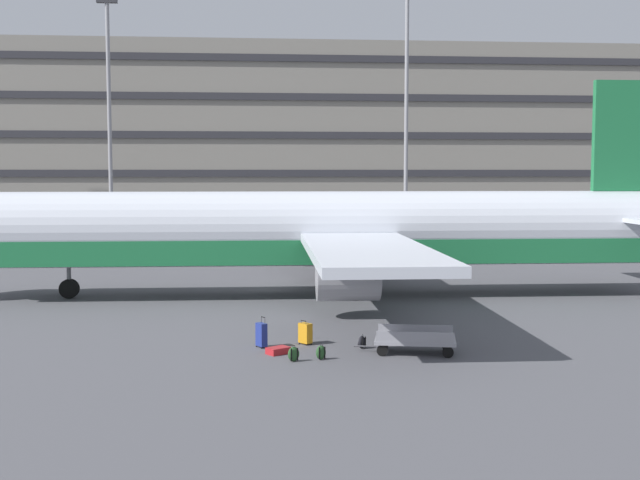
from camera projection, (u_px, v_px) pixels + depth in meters
ground_plane at (270, 292)px, 39.55m from camera, size 600.00×600.00×0.00m
terminal_structure at (258, 139)px, 90.36m from camera, size 148.80×18.58×19.16m
airliner at (333, 232)px, 38.35m from camera, size 37.19×29.98×10.26m
light_mast_left at (109, 98)px, 72.10m from camera, size 1.80×0.50×21.48m
light_mast_center_left at (407, 75)px, 74.21m from camera, size 1.80×0.50×25.98m
suitcase_red at (305, 333)px, 27.63m from camera, size 0.49×0.52×0.83m
suitcase_silver at (278, 350)px, 26.20m from camera, size 0.85×0.78×0.22m
suitcase_orange at (261, 335)px, 27.12m from camera, size 0.40×0.47×1.04m
backpack_laid_flat at (294, 354)px, 25.13m from camera, size 0.41×0.29×0.52m
backpack_black at (321, 353)px, 25.39m from camera, size 0.39×0.33×0.50m
backpack_teal at (362, 342)px, 26.98m from camera, size 0.35×0.36×0.48m
baggage_cart at (415, 340)px, 26.27m from camera, size 3.37×1.82×0.82m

